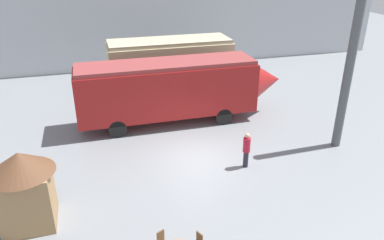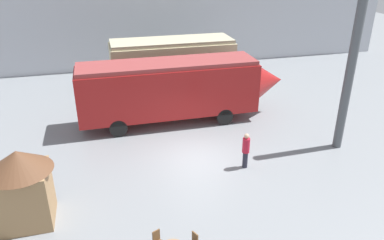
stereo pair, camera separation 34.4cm
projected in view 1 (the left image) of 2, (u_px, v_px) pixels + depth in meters
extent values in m
plane|color=gray|center=(198.00, 158.00, 18.37)|extent=(80.00, 80.00, 0.00)
cube|color=#B2B7C1|center=(143.00, 14.00, 30.45)|extent=(44.00, 0.15, 9.00)
cube|color=beige|center=(170.00, 64.00, 25.37)|extent=(8.21, 2.81, 2.82)
cube|color=tan|center=(169.00, 41.00, 24.73)|extent=(8.05, 2.58, 0.24)
cylinder|color=black|center=(210.00, 89.00, 25.46)|extent=(1.25, 0.12, 1.25)
cylinder|color=black|center=(199.00, 77.00, 27.82)|extent=(1.25, 0.12, 1.25)
cylinder|color=black|center=(138.00, 96.00, 24.26)|extent=(1.25, 0.12, 1.25)
cylinder|color=black|center=(133.00, 83.00, 26.61)|extent=(1.25, 0.12, 1.25)
cube|color=maroon|center=(167.00, 90.00, 21.36)|extent=(10.14, 2.63, 2.77)
cone|color=maroon|center=(264.00, 80.00, 22.85)|extent=(2.00, 2.50, 2.50)
cube|color=brown|center=(166.00, 64.00, 20.73)|extent=(9.94, 2.42, 0.24)
cylinder|color=black|center=(224.00, 117.00, 21.64)|extent=(0.97, 0.12, 0.97)
cylinder|color=black|center=(210.00, 101.00, 23.84)|extent=(0.97, 0.12, 0.97)
cylinder|color=black|center=(118.00, 129.00, 20.15)|extent=(0.97, 0.12, 0.97)
cylinder|color=black|center=(114.00, 111.00, 22.35)|extent=(0.97, 0.12, 0.97)
cube|color=brown|center=(200.00, 238.00, 12.34)|extent=(0.16, 0.28, 0.42)
cube|color=brown|center=(161.00, 236.00, 12.43)|extent=(0.28, 0.16, 0.42)
cylinder|color=#262633|center=(246.00, 159.00, 17.47)|extent=(0.24, 0.24, 0.80)
cylinder|color=#B2192D|center=(247.00, 145.00, 17.15)|extent=(0.34, 0.34, 0.71)
sphere|color=tan|center=(247.00, 136.00, 16.96)|extent=(0.23, 0.23, 0.23)
cube|color=#99754C|center=(27.00, 198.00, 13.57)|extent=(1.80, 1.80, 2.20)
cone|color=brown|center=(19.00, 163.00, 12.95)|extent=(2.34, 2.34, 0.80)
cylinder|color=#4C5156|center=(349.00, 71.00, 17.92)|extent=(0.44, 0.44, 8.00)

